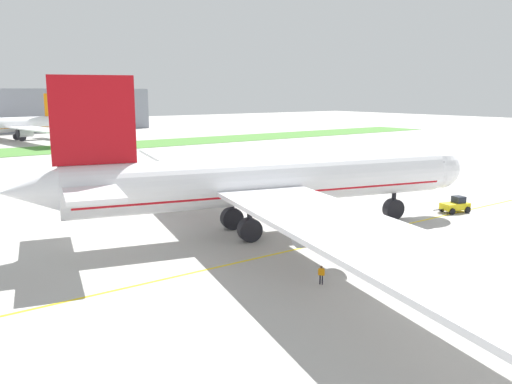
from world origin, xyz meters
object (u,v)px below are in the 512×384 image
at_px(ground_crew_wingwalker_port, 321,273).
at_px(parked_airliner_far_centre, 12,125).
at_px(airliner_foreground, 263,181).
at_px(pushback_tug, 456,205).
at_px(service_truck_baggage_loader, 170,181).

xyz_separation_m(ground_crew_wingwalker_port, parked_airliner_far_centre, (11.27, 165.41, 4.43)).
bearing_deg(parked_airliner_far_centre, ground_crew_wingwalker_port, -93.90).
bearing_deg(airliner_foreground, ground_crew_wingwalker_port, -111.20).
distance_m(airliner_foreground, pushback_tug, 29.84).
height_order(pushback_tug, parked_airliner_far_centre, parked_airliner_far_centre).
bearing_deg(pushback_tug, parked_airliner_far_centre, 98.70).
height_order(ground_crew_wingwalker_port, service_truck_baggage_loader, service_truck_baggage_loader).
xyz_separation_m(airliner_foreground, parked_airliner_far_centre, (4.63, 148.30, -0.77)).
bearing_deg(service_truck_baggage_loader, pushback_tug, -59.28).
xyz_separation_m(pushback_tug, parked_airliner_far_centre, (-23.82, 155.63, 4.45)).
xyz_separation_m(service_truck_baggage_loader, parked_airliner_far_centre, (-0.03, 115.60, 4.01)).
bearing_deg(parked_airliner_far_centre, service_truck_baggage_loader, -89.98).
relative_size(pushback_tug, parked_airliner_far_centre, 0.08).
relative_size(pushback_tug, service_truck_baggage_loader, 1.05).
relative_size(airliner_foreground, pushback_tug, 15.68).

